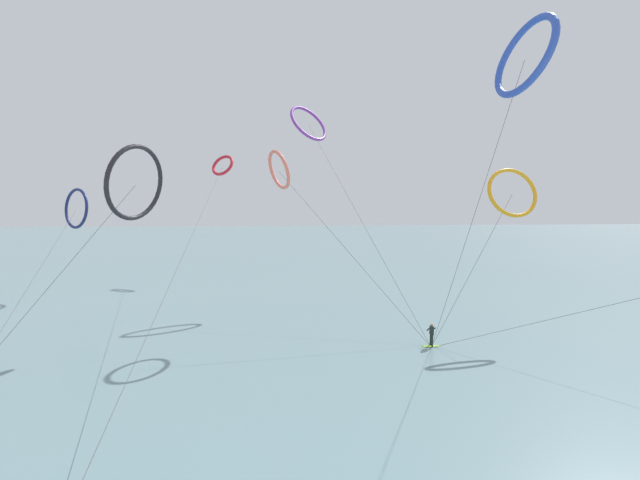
% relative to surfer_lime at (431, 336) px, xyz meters
% --- Properties ---
extents(sea_water, '(400.00, 200.00, 0.08)m').
position_rel_surfer_lime_xyz_m(sea_water, '(-8.52, 79.43, -0.78)').
color(sea_water, slate).
rests_on(sea_water, ground).
extents(surfer_lime, '(1.40, 0.60, 1.70)m').
position_rel_surfer_lime_xyz_m(surfer_lime, '(0.00, 0.00, 0.00)').
color(surfer_lime, '#8CC62D').
rests_on(surfer_lime, ground).
extents(kite_cobalt, '(4.20, 7.54, 20.66)m').
position_rel_surfer_lime_xyz_m(kite_cobalt, '(3.04, -5.10, 17.54)').
color(kite_cobalt, '#2647B7').
rests_on(kite_cobalt, ground).
extents(kite_violet, '(10.14, 21.35, 21.21)m').
position_rel_surfer_lime_xyz_m(kite_violet, '(-7.32, 18.63, 18.26)').
color(kite_violet, purple).
rests_on(kite_violet, ground).
extents(kite_amber, '(10.10, 4.88, 13.15)m').
position_rel_surfer_lime_xyz_m(kite_amber, '(7.92, 3.86, 10.28)').
color(kite_amber, orange).
rests_on(kite_amber, ground).
extents(kite_charcoal, '(9.55, 8.34, 14.41)m').
position_rel_surfer_lime_xyz_m(kite_charcoal, '(-20.88, 3.20, 10.85)').
color(kite_charcoal, black).
rests_on(kite_charcoal, ground).
extents(kite_crimson, '(4.09, 51.86, 17.41)m').
position_rel_surfer_lime_xyz_m(kite_crimson, '(-18.57, 32.84, 14.93)').
color(kite_crimson, red).
rests_on(kite_crimson, ground).
extents(kite_coral, '(11.92, 8.06, 14.56)m').
position_rel_surfer_lime_xyz_m(kite_coral, '(-10.64, 6.26, 12.11)').
color(kite_coral, '#EA7260').
rests_on(kite_coral, ground).
extents(kite_navy, '(6.74, 25.48, 12.06)m').
position_rel_surfer_lime_xyz_m(kite_navy, '(-33.34, 21.39, 8.92)').
color(kite_navy, navy).
rests_on(kite_navy, ground).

